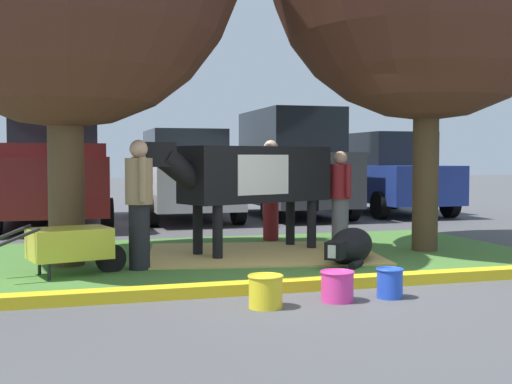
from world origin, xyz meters
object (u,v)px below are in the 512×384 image
object	(u,v)px
person_handler	(271,187)
person_visitor_near	(340,196)
bucket_pink	(337,285)
calf_lying	(350,247)
person_visitor_far	(139,201)
bucket_yellow	(266,291)
pickup_truck_maroon	(53,171)
suv_dark_grey	(289,163)
wheelbarrow	(72,244)
hatchback_white	(184,176)
bucket_blue	(390,282)
sedan_blue	(388,174)
cow_holstein	(251,175)

from	to	relation	value
person_handler	person_visitor_near	world-z (taller)	person_handler
person_handler	bucket_pink	world-z (taller)	person_handler
calf_lying	person_visitor_far	world-z (taller)	person_visitor_far
bucket_pink	bucket_yellow	bearing A→B (deg)	-175.33
pickup_truck_maroon	suv_dark_grey	world-z (taller)	suv_dark_grey
wheelbarrow	hatchback_white	xyz separation A→B (m)	(2.66, 6.88, 0.60)
bucket_blue	sedan_blue	size ratio (longest dim) A/B	0.07
wheelbarrow	suv_dark_grey	xyz separation A→B (m)	(5.23, 7.03, 0.88)
cow_holstein	bucket_pink	xyz separation A→B (m)	(-0.10, -3.33, -0.99)
hatchback_white	cow_holstein	bearing A→B (deg)	-91.17
calf_lying	sedan_blue	bearing A→B (deg)	58.89
person_visitor_far	bucket_yellow	xyz separation A→B (m)	(0.87, -2.42, -0.71)
cow_holstein	person_handler	size ratio (longest dim) A/B	1.78
person_visitor_near	pickup_truck_maroon	world-z (taller)	pickup_truck_maroon
person_visitor_near	bucket_yellow	xyz separation A→B (m)	(-2.39, -3.69, -0.64)
cow_holstein	person_visitor_near	bearing A→B (deg)	10.95
bucket_pink	bucket_blue	xyz separation A→B (m)	(0.57, -0.00, 0.00)
bucket_blue	suv_dark_grey	distance (m)	9.53
pickup_truck_maroon	hatchback_white	world-z (taller)	pickup_truck_maroon
bucket_yellow	bucket_blue	distance (m)	1.33
bucket_yellow	sedan_blue	xyz separation A→B (m)	(6.19, 9.31, 0.82)
person_handler	bucket_blue	world-z (taller)	person_handler
person_visitor_near	hatchback_white	xyz separation A→B (m)	(-1.42, 5.42, 0.18)
person_visitor_near	bucket_yellow	distance (m)	4.44
person_visitor_far	sedan_blue	bearing A→B (deg)	44.33
bucket_yellow	pickup_truck_maroon	size ratio (longest dim) A/B	0.06
bucket_yellow	bucket_blue	bearing A→B (deg)	2.64
person_visitor_far	suv_dark_grey	size ratio (longest dim) A/B	0.35
cow_holstein	calf_lying	bearing A→B (deg)	-52.41
person_visitor_far	bucket_yellow	distance (m)	2.67
pickup_truck_maroon	bucket_pink	bearing A→B (deg)	-73.78
person_visitor_near	pickup_truck_maroon	xyz separation A→B (m)	(-4.25, 5.35, 0.31)
cow_holstein	person_visitor_far	distance (m)	2.00
bucket_blue	suv_dark_grey	size ratio (longest dim) A/B	0.06
person_handler	sedan_blue	bearing A→B (deg)	44.84
person_visitor_near	wheelbarrow	bearing A→B (deg)	-160.39
bucket_pink	bucket_blue	world-z (taller)	same
bucket_yellow	suv_dark_grey	distance (m)	9.98
person_handler	person_visitor_near	xyz separation A→B (m)	(0.78, -1.07, -0.11)
bucket_yellow	bucket_blue	size ratio (longest dim) A/B	1.14
calf_lying	person_handler	world-z (taller)	person_handler
calf_lying	bucket_yellow	bearing A→B (deg)	-131.09
bucket_pink	pickup_truck_maroon	size ratio (longest dim) A/B	0.06
person_visitor_far	hatchback_white	xyz separation A→B (m)	(1.84, 6.69, 0.11)
person_visitor_far	pickup_truck_maroon	size ratio (longest dim) A/B	0.30
cow_holstein	hatchback_white	xyz separation A→B (m)	(0.12, 5.72, -0.16)
calf_lying	person_visitor_near	distance (m)	1.76
calf_lying	bucket_pink	size ratio (longest dim) A/B	3.46
cow_holstein	pickup_truck_maroon	size ratio (longest dim) A/B	0.55
wheelbarrow	suv_dark_grey	world-z (taller)	suv_dark_grey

